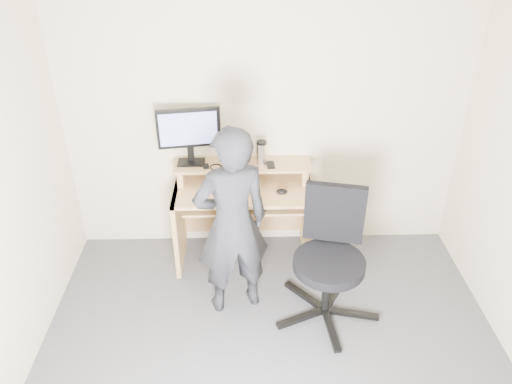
{
  "coord_description": "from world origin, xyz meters",
  "views": [
    {
      "loc": [
        -0.19,
        -2.25,
        2.96
      ],
      "look_at": [
        -0.1,
        1.05,
        0.95
      ],
      "focal_mm": 35.0,
      "sensor_mm": 36.0,
      "label": 1
    }
  ],
  "objects_px": {
    "monitor": "(189,132)",
    "person": "(232,224)",
    "office_chair": "(330,252)",
    "desk": "(243,203)"
  },
  "relations": [
    {
      "from": "monitor",
      "to": "office_chair",
      "type": "relative_size",
      "value": 0.51
    },
    {
      "from": "desk",
      "to": "office_chair",
      "type": "relative_size",
      "value": 1.14
    },
    {
      "from": "desk",
      "to": "person",
      "type": "relative_size",
      "value": 0.75
    },
    {
      "from": "monitor",
      "to": "office_chair",
      "type": "distance_m",
      "value": 1.54
    },
    {
      "from": "monitor",
      "to": "person",
      "type": "height_order",
      "value": "person"
    },
    {
      "from": "desk",
      "to": "person",
      "type": "height_order",
      "value": "person"
    },
    {
      "from": "office_chair",
      "to": "person",
      "type": "xyz_separation_m",
      "value": [
        -0.75,
        0.07,
        0.23
      ]
    },
    {
      "from": "office_chair",
      "to": "person",
      "type": "distance_m",
      "value": 0.79
    },
    {
      "from": "desk",
      "to": "monitor",
      "type": "xyz_separation_m",
      "value": [
        -0.45,
        0.08,
        0.67
      ]
    },
    {
      "from": "desk",
      "to": "monitor",
      "type": "distance_m",
      "value": 0.81
    }
  ]
}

